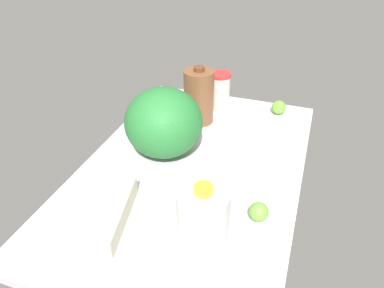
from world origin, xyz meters
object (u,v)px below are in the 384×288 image
tumbler_cup (220,91)px  watermelon (164,123)px  lime_by_jug (259,212)px  lime_beside_bowl (183,98)px  milk_jug (203,237)px  lime_near_front (279,107)px  egg_carton (108,214)px  chocolate_milk_jug (199,96)px

tumbler_cup → watermelon: size_ratio=0.60×
lime_by_jug → lime_beside_bowl: 79.50cm
milk_jug → lime_near_front: bearing=176.3°
egg_carton → lime_near_front: size_ratio=4.54×
egg_carton → lime_by_jug: egg_carton is taller
chocolate_milk_jug → lime_near_front: (-17.41, 31.70, -8.43)cm
chocolate_milk_jug → lime_beside_bowl: (-12.91, -11.93, -8.97)cm
watermelon → egg_carton: bearing=-2.4°
lime_by_jug → milk_jug: bearing=-21.9°
chocolate_milk_jug → milk_jug: size_ratio=0.83×
milk_jug → egg_carton: size_ratio=1.05×
milk_jug → lime_beside_bowl: (-88.22, -37.69, -11.42)cm
watermelon → chocolate_milk_jug: (-26.81, 4.55, -1.22)cm
milk_jug → watermelon: bearing=-148.0°
egg_carton → lime_beside_bowl: size_ratio=5.48×
chocolate_milk_jug → milk_jug: (75.31, 25.76, 2.45)cm
lime_beside_bowl → lime_near_front: size_ratio=0.83×
lime_by_jug → lime_near_front: lime_near_front is taller
watermelon → milk_jug: size_ratio=0.96×
tumbler_cup → chocolate_milk_jug: chocolate_milk_jug is taller
lime_by_jug → lime_near_front: (-68.22, -3.92, 0.14)cm
watermelon → tumbler_cup: bearing=166.1°
egg_carton → lime_near_front: bearing=143.4°
milk_jug → lime_beside_bowl: bearing=-156.9°
milk_jug → egg_carton: milk_jug is taller
tumbler_cup → egg_carton: 81.02cm
lime_beside_bowl → watermelon: bearing=10.5°
tumbler_cup → watermelon: (40.49, -10.02, 4.16)cm
tumbler_cup → lime_near_front: (-3.74, 26.24, -5.50)cm
tumbler_cup → milk_jug: size_ratio=0.58×
tumbler_cup → lime_beside_bowl: size_ratio=3.34×
egg_carton → lime_near_front: egg_carton is taller
tumbler_cup → lime_by_jug: size_ratio=2.89×
tumbler_cup → chocolate_milk_jug: size_ratio=0.69×
lime_by_jug → lime_near_front: 68.33cm
watermelon → lime_by_jug: (23.99, 40.17, -9.80)cm
watermelon → chocolate_milk_jug: bearing=170.4°
tumbler_cup → milk_jug: (88.98, 20.29, 5.39)cm
lime_beside_bowl → lime_near_front: 43.86cm
watermelon → milk_jug: (48.49, 30.31, 1.23)cm
tumbler_cup → milk_jug: milk_jug is taller
egg_carton → lime_beside_bowl: egg_carton is taller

